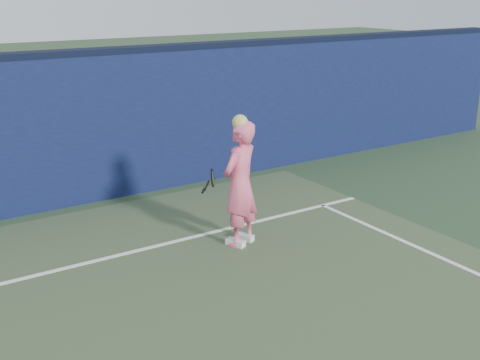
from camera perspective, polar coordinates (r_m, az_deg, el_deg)
player at (r=8.49m, az=0.00°, el=-0.32°), size 0.79×0.67×1.91m
racket at (r=8.74m, az=-2.70°, el=0.11°), size 0.41×0.38×0.28m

